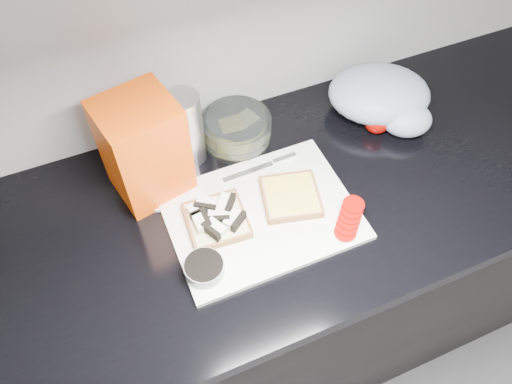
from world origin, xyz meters
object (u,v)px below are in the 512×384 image
at_px(glass_bowl, 237,130).
at_px(bread_bag, 144,149).
at_px(cutting_board, 261,214).
at_px(steel_canister, 186,129).

height_order(glass_bowl, bread_bag, bread_bag).
bearing_deg(cutting_board, steel_canister, 111.32).
height_order(glass_bowl, steel_canister, steel_canister).
height_order(cutting_board, glass_bowl, glass_bowl).
relative_size(cutting_board, glass_bowl, 2.40).
bearing_deg(cutting_board, bread_bag, 137.43).
relative_size(glass_bowl, bread_bag, 0.69).
bearing_deg(glass_bowl, steel_canister, -177.37).
bearing_deg(glass_bowl, bread_bag, -166.67).
bearing_deg(bread_bag, glass_bowl, 1.64).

